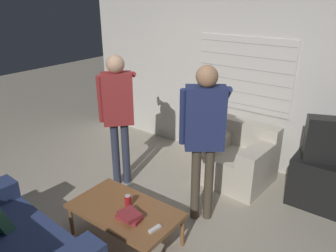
{
  "coord_description": "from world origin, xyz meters",
  "views": [
    {
      "loc": [
        1.99,
        -2.19,
        2.36
      ],
      "look_at": [
        0.01,
        0.48,
        1.0
      ],
      "focal_mm": 35.0,
      "sensor_mm": 36.0,
      "label": 1
    }
  ],
  "objects": [
    {
      "name": "coffee_table",
      "position": [
        0.05,
        -0.29,
        0.35
      ],
      "size": [
        1.1,
        0.63,
        0.38
      ],
      "color": "brown",
      "rests_on": "ground_plane"
    },
    {
      "name": "soda_can",
      "position": [
        0.05,
        -0.24,
        0.44
      ],
      "size": [
        0.07,
        0.07,
        0.13
      ],
      "color": "red",
      "rests_on": "coffee_table"
    },
    {
      "name": "ground_plane",
      "position": [
        0.0,
        0.0,
        0.0
      ],
      "size": [
        16.0,
        16.0,
        0.0
      ],
      "primitive_type": "plane",
      "color": "#B2A893"
    },
    {
      "name": "armchair_beige",
      "position": [
        0.44,
        1.47,
        0.31
      ],
      "size": [
        0.92,
        0.84,
        0.76
      ],
      "rotation": [
        0.0,
        0.0,
        3.07
      ],
      "color": "beige",
      "rests_on": "ground_plane"
    },
    {
      "name": "spare_remote",
      "position": [
        0.49,
        -0.36,
        0.39
      ],
      "size": [
        0.06,
        0.13,
        0.02
      ],
      "rotation": [
        0.0,
        0.0,
        -0.16
      ],
      "color": "white",
      "rests_on": "coffee_table"
    },
    {
      "name": "tv_stand",
      "position": [
        1.59,
        1.56,
        0.3
      ],
      "size": [
        0.9,
        0.54,
        0.59
      ],
      "color": "black",
      "rests_on": "ground_plane"
    },
    {
      "name": "wall_back",
      "position": [
        0.01,
        2.03,
        1.28
      ],
      "size": [
        5.2,
        0.08,
        2.55
      ],
      "color": "silver",
      "rests_on": "ground_plane"
    },
    {
      "name": "person_right_standing",
      "position": [
        0.47,
        0.49,
        1.1
      ],
      "size": [
        0.5,
        0.78,
        1.73
      ],
      "rotation": [
        0.0,
        0.0,
        0.63
      ],
      "color": "#4C4233",
      "rests_on": "ground_plane"
    },
    {
      "name": "book_stack",
      "position": [
        0.2,
        -0.39,
        0.42
      ],
      "size": [
        0.25,
        0.2,
        0.08
      ],
      "color": "maroon",
      "rests_on": "coffee_table"
    },
    {
      "name": "person_left_standing",
      "position": [
        -0.76,
        0.49,
        1.07
      ],
      "size": [
        0.53,
        0.78,
        1.7
      ],
      "rotation": [
        0.0,
        0.0,
        0.83
      ],
      "color": "#33384C",
      "rests_on": "ground_plane"
    }
  ]
}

